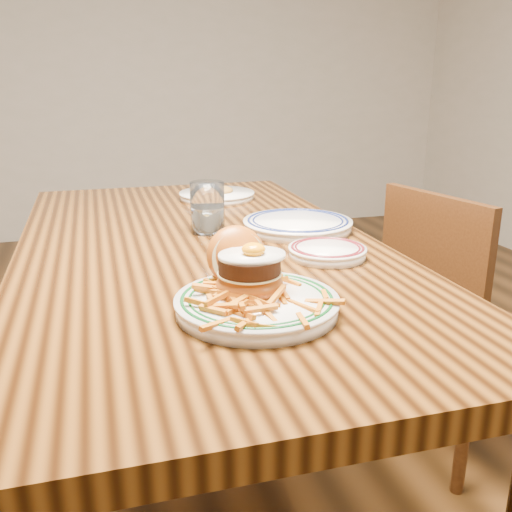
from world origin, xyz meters
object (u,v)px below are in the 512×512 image
object	(u,v)px
table	(202,278)
side_plate	(327,251)
chair_right	(454,320)
main_plate	(253,289)

from	to	relation	value
table	side_plate	xyz separation A→B (m)	(0.25, -0.19, 0.10)
chair_right	side_plate	world-z (taller)	chair_right
table	chair_right	xyz separation A→B (m)	(0.76, 0.03, -0.22)
chair_right	main_plate	world-z (taller)	main_plate
table	side_plate	bearing A→B (deg)	-37.26
table	side_plate	size ratio (longest dim) A/B	9.25
table	chair_right	world-z (taller)	chair_right
table	main_plate	bearing A→B (deg)	-88.43
table	side_plate	world-z (taller)	side_plate
chair_right	table	bearing A→B (deg)	-10.18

